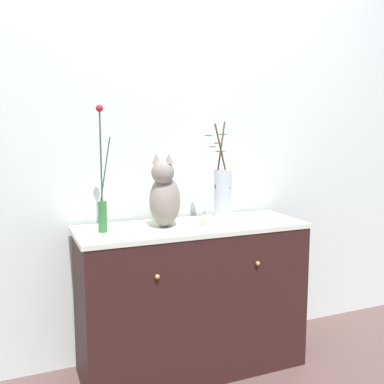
# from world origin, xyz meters

# --- Properties ---
(ground_plane) EXTENTS (6.00, 6.00, 0.00)m
(ground_plane) POSITION_xyz_m (0.00, 0.00, 0.00)
(ground_plane) COLOR brown
(wall_back) EXTENTS (4.40, 0.08, 2.60)m
(wall_back) POSITION_xyz_m (0.00, 0.30, 1.30)
(wall_back) COLOR silver
(wall_back) RESTS_ON ground_plane
(sideboard) EXTENTS (1.25, 0.47, 0.83)m
(sideboard) POSITION_xyz_m (0.00, -0.00, 0.41)
(sideboard) COLOR black
(sideboard) RESTS_ON ground_plane
(cat_sitting) EXTENTS (0.27, 0.40, 0.39)m
(cat_sitting) POSITION_xyz_m (-0.15, 0.02, 0.99)
(cat_sitting) COLOR gray
(cat_sitting) RESTS_ON sideboard
(vase_slim_green) EXTENTS (0.07, 0.04, 0.63)m
(vase_slim_green) POSITION_xyz_m (-0.48, 0.01, 1.00)
(vase_slim_green) COLOR #326B36
(vase_slim_green) RESTS_ON sideboard
(bowl_porcelain) EXTENTS (0.23, 0.23, 0.05)m
(bowl_porcelain) POSITION_xyz_m (0.15, -0.07, 0.85)
(bowl_porcelain) COLOR white
(bowl_porcelain) RESTS_ON sideboard
(vase_glass_clear) EXTENTS (0.14, 0.23, 0.51)m
(vase_glass_clear) POSITION_xyz_m (0.15, -0.08, 1.02)
(vase_glass_clear) COLOR silver
(vase_glass_clear) RESTS_ON bowl_porcelain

